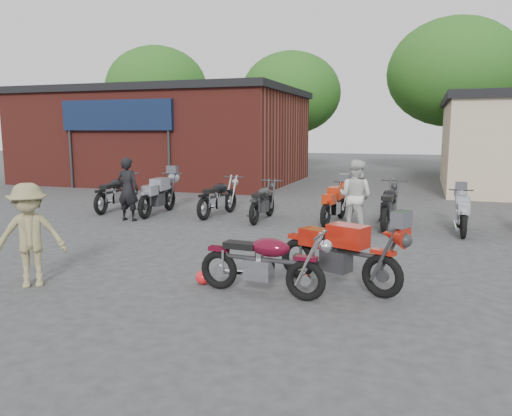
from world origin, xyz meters
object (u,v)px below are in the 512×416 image
(person_tan, at_px, (30,235))
(row_bike_3, at_px, (263,200))
(vintage_motorcycle, at_px, (263,259))
(row_bike_6, at_px, (462,211))
(person_dark, at_px, (128,189))
(helmet, at_px, (203,277))
(row_bike_5, at_px, (389,203))
(person_light, at_px, (355,196))
(sportbike, at_px, (340,250))
(row_bike_4, at_px, (334,201))
(row_bike_0, at_px, (115,191))
(row_bike_2, at_px, (218,195))
(row_bike_1, at_px, (158,193))

(person_tan, height_order, row_bike_3, person_tan)
(vintage_motorcycle, bearing_deg, row_bike_6, 66.56)
(person_dark, height_order, person_tan, person_dark)
(helmet, height_order, row_bike_5, row_bike_5)
(vintage_motorcycle, distance_m, person_dark, 7.08)
(row_bike_3, bearing_deg, vintage_motorcycle, -162.67)
(person_dark, xyz_separation_m, person_light, (5.96, 0.40, 0.01))
(person_light, relative_size, row_bike_5, 0.81)
(vintage_motorcycle, bearing_deg, sportbike, 39.08)
(row_bike_3, xyz_separation_m, row_bike_4, (1.88, 0.28, 0.00))
(row_bike_5, bearing_deg, row_bike_4, 85.65)
(person_dark, bearing_deg, helmet, 133.04)
(person_tan, distance_m, row_bike_0, 7.40)
(vintage_motorcycle, bearing_deg, row_bike_4, 94.72)
(row_bike_4, bearing_deg, row_bike_2, 97.68)
(person_tan, relative_size, row_bike_2, 0.80)
(vintage_motorcycle, bearing_deg, helmet, 174.24)
(sportbike, height_order, row_bike_1, row_bike_1)
(sportbike, relative_size, row_bike_2, 1.03)
(vintage_motorcycle, bearing_deg, row_bike_0, 142.34)
(person_light, bearing_deg, row_bike_2, 3.89)
(row_bike_4, height_order, row_bike_5, row_bike_5)
(vintage_motorcycle, distance_m, row_bike_5, 6.15)
(helmet, distance_m, row_bike_0, 8.05)
(helmet, xyz_separation_m, row_bike_2, (-2.24, 5.95, 0.47))
(row_bike_2, relative_size, row_bike_5, 0.95)
(person_dark, xyz_separation_m, row_bike_2, (2.00, 1.45, -0.27))
(person_dark, distance_m, row_bike_5, 6.82)
(row_bike_0, bearing_deg, row_bike_6, -95.07)
(row_bike_4, relative_size, row_bike_6, 1.07)
(row_bike_2, relative_size, row_bike_4, 1.04)
(sportbike, bearing_deg, row_bike_2, 150.96)
(row_bike_3, bearing_deg, row_bike_1, 89.93)
(person_dark, distance_m, person_tan, 5.70)
(person_light, bearing_deg, sportbike, 113.36)
(helmet, bearing_deg, sportbike, 13.65)
(vintage_motorcycle, height_order, row_bike_6, vintage_motorcycle)
(helmet, relative_size, row_bike_6, 0.13)
(row_bike_3, distance_m, row_bike_6, 4.98)
(person_light, relative_size, row_bike_1, 0.81)
(sportbike, distance_m, person_tan, 4.79)
(row_bike_2, distance_m, row_bike_4, 3.29)
(row_bike_3, distance_m, row_bike_5, 3.29)
(person_tan, bearing_deg, helmet, -17.51)
(person_light, height_order, row_bike_4, person_light)
(row_bike_0, relative_size, row_bike_1, 0.97)
(person_tan, bearing_deg, person_light, 16.14)
(row_bike_1, xyz_separation_m, row_bike_6, (8.13, -0.08, -0.09))
(helmet, distance_m, row_bike_3, 5.77)
(sportbike, relative_size, person_light, 1.21)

